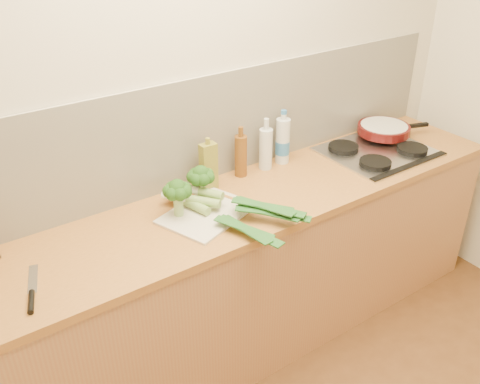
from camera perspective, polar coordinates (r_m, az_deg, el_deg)
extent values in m
plane|color=beige|center=(2.58, -5.19, 9.05)|extent=(3.50, 0.00, 3.50)
cube|color=silver|center=(2.62, -4.95, 6.32)|extent=(3.20, 0.02, 0.54)
cube|color=#A67645|center=(2.79, -1.22, -9.75)|extent=(3.20, 0.60, 0.86)
cube|color=#B07334|center=(2.53, -1.32, -1.85)|extent=(3.20, 0.62, 0.04)
cube|color=silver|center=(3.13, 14.43, 4.19)|extent=(0.58, 0.50, 0.01)
cube|color=black|center=(3.00, 17.67, 2.71)|extent=(0.58, 0.04, 0.01)
cylinder|color=black|center=(2.95, 14.23, 3.02)|extent=(0.17, 0.17, 0.03)
cylinder|color=black|center=(3.16, 17.90, 4.35)|extent=(0.17, 0.17, 0.03)
cylinder|color=black|center=(3.09, 10.97, 4.68)|extent=(0.17, 0.17, 0.03)
cylinder|color=black|center=(3.30, 14.70, 5.87)|extent=(0.17, 0.17, 0.03)
cube|color=silver|center=(2.45, -3.54, -2.28)|extent=(0.48, 0.42, 0.01)
cylinder|color=#8BB066|center=(2.42, -6.58, -1.52)|extent=(0.04, 0.04, 0.09)
sphere|color=#183D10|center=(2.37, -6.71, 0.43)|extent=(0.08, 0.08, 0.08)
sphere|color=#183D10|center=(2.39, -5.91, 0.40)|extent=(0.06, 0.06, 0.06)
sphere|color=#183D10|center=(2.41, -6.55, 0.58)|extent=(0.06, 0.06, 0.06)
sphere|color=#183D10|center=(2.40, -7.28, 0.44)|extent=(0.06, 0.06, 0.06)
sphere|color=#183D10|center=(2.38, -7.59, 0.08)|extent=(0.06, 0.06, 0.06)
sphere|color=#183D10|center=(2.35, -7.21, -0.24)|extent=(0.06, 0.06, 0.06)
sphere|color=#183D10|center=(2.35, -6.44, -0.27)|extent=(0.06, 0.06, 0.06)
sphere|color=#183D10|center=(2.37, -5.86, 0.02)|extent=(0.06, 0.06, 0.06)
cylinder|color=#8BB066|center=(2.53, -4.14, 0.09)|extent=(0.04, 0.04, 0.08)
sphere|color=#183D10|center=(2.49, -4.22, 1.95)|extent=(0.08, 0.08, 0.08)
sphere|color=#183D10|center=(2.51, -3.48, 1.90)|extent=(0.06, 0.06, 0.06)
sphere|color=#183D10|center=(2.53, -4.10, 2.07)|extent=(0.06, 0.06, 0.06)
sphere|color=#183D10|center=(2.52, -4.80, 1.94)|extent=(0.06, 0.06, 0.06)
sphere|color=#183D10|center=(2.49, -5.06, 1.60)|extent=(0.06, 0.06, 0.06)
sphere|color=#183D10|center=(2.47, -4.68, 1.31)|extent=(0.06, 0.06, 0.06)
sphere|color=#183D10|center=(2.46, -3.93, 1.29)|extent=(0.06, 0.06, 0.06)
sphere|color=#183D10|center=(2.48, -3.40, 1.56)|extent=(0.06, 0.06, 0.06)
cylinder|color=white|center=(2.53, -6.64, -0.60)|extent=(0.07, 0.12, 0.04)
cylinder|color=#7EA150|center=(2.45, -4.64, -1.55)|extent=(0.08, 0.15, 0.04)
cube|color=#204F1C|center=(2.29, 0.62, -4.01)|extent=(0.07, 0.30, 0.02)
cube|color=#204F1C|center=(2.27, 1.01, -4.15)|extent=(0.13, 0.34, 0.01)
cube|color=#204F1C|center=(2.29, 0.43, -3.84)|extent=(0.16, 0.27, 0.02)
cylinder|color=white|center=(2.50, -6.90, -0.49)|extent=(0.11, 0.13, 0.04)
cylinder|color=#7EA150|center=(2.45, -3.93, -1.01)|extent=(0.13, 0.15, 0.04)
cube|color=#204F1C|center=(2.37, 3.09, -2.23)|extent=(0.17, 0.29, 0.02)
cube|color=#204F1C|center=(2.36, 3.56, -2.27)|extent=(0.24, 0.30, 0.01)
cube|color=#204F1C|center=(2.37, 2.86, -2.11)|extent=(0.24, 0.22, 0.02)
cylinder|color=white|center=(2.52, -5.19, 0.32)|extent=(0.08, 0.10, 0.04)
cylinder|color=#7EA150|center=(2.48, -3.10, -0.17)|extent=(0.10, 0.12, 0.04)
cube|color=#204F1C|center=(2.38, 2.65, -1.55)|extent=(0.14, 0.30, 0.02)
cube|color=#204F1C|center=(2.37, 3.10, -1.61)|extent=(0.21, 0.32, 0.01)
cube|color=#204F1C|center=(2.38, 2.43, -1.41)|extent=(0.22, 0.24, 0.02)
cube|color=silver|center=(2.22, -21.22, -8.63)|extent=(0.09, 0.18, 0.00)
cylinder|color=black|center=(2.09, -21.38, -10.86)|extent=(0.06, 0.12, 0.02)
cylinder|color=#4C0D0C|center=(3.29, 15.08, 6.49)|extent=(0.31, 0.31, 0.05)
cylinder|color=beige|center=(3.28, 15.13, 6.90)|extent=(0.27, 0.27, 0.00)
cube|color=black|center=(3.40, 18.30, 6.76)|extent=(0.15, 0.07, 0.02)
cube|color=olive|center=(2.61, -3.37, 2.72)|extent=(0.08, 0.05, 0.24)
cylinder|color=olive|center=(2.55, -3.46, 5.44)|extent=(0.02, 0.02, 0.03)
cylinder|color=silver|center=(2.82, 2.76, 4.60)|extent=(0.07, 0.07, 0.22)
cylinder|color=silver|center=(2.76, 2.83, 7.24)|extent=(0.03, 0.03, 0.06)
cylinder|color=brown|center=(2.74, 0.09, 3.85)|extent=(0.06, 0.06, 0.22)
cylinder|color=brown|center=(2.68, 0.09, 6.45)|extent=(0.03, 0.03, 0.05)
cylinder|color=silver|center=(2.88, 4.57, 5.45)|extent=(0.08, 0.08, 0.25)
cylinder|color=silver|center=(2.83, 4.68, 8.02)|extent=(0.03, 0.03, 0.03)
cylinder|color=#3172B9|center=(2.90, 4.54, 4.78)|extent=(0.08, 0.08, 0.07)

